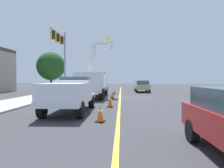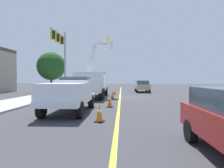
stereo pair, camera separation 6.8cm
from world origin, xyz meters
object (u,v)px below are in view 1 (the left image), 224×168
at_px(traffic_cone_leading, 100,113).
at_px(traffic_cone_mid_rear, 113,95).
at_px(traffic_cone_mid_front, 110,101).
at_px(traffic_cone_trailing, 114,91).
at_px(passing_minivan, 142,85).
at_px(utility_bucket_truck, 93,82).
at_px(service_pickup_truck, 70,93).
at_px(traffic_signal_mast, 61,49).

height_order(traffic_cone_leading, traffic_cone_mid_rear, traffic_cone_leading).
relative_size(traffic_cone_mid_front, traffic_cone_trailing, 1.17).
bearing_deg(traffic_cone_leading, passing_minivan, -1.54).
bearing_deg(traffic_cone_trailing, traffic_cone_mid_rear, -170.70).
distance_m(utility_bucket_truck, service_pickup_truck, 9.48).
height_order(utility_bucket_truck, traffic_signal_mast, traffic_signal_mast).
height_order(passing_minivan, traffic_cone_mid_front, passing_minivan).
distance_m(traffic_cone_mid_front, traffic_cone_mid_rear, 5.75).
bearing_deg(traffic_cone_mid_rear, traffic_signal_mast, 61.97).
distance_m(service_pickup_truck, traffic_signal_mast, 14.28).
bearing_deg(passing_minivan, traffic_signal_mast, 126.87).
distance_m(utility_bucket_truck, passing_minivan, 10.61).
bearing_deg(traffic_cone_leading, utility_bucket_truck, 18.49).
bearing_deg(traffic_cone_leading, traffic_cone_mid_front, 6.98).
bearing_deg(traffic_signal_mast, utility_bucket_truck, -118.35).
relative_size(traffic_cone_leading, traffic_cone_mid_rear, 1.10).
xyz_separation_m(traffic_cone_leading, traffic_cone_trailing, (15.93, 2.49, -0.02)).
height_order(traffic_cone_mid_front, traffic_cone_mid_rear, traffic_cone_mid_front).
bearing_deg(passing_minivan, traffic_cone_mid_front, 176.03).
xyz_separation_m(utility_bucket_truck, service_pickup_truck, (-9.35, -1.48, -0.48)).
relative_size(traffic_cone_mid_front, traffic_signal_mast, 0.11).
distance_m(traffic_cone_trailing, traffic_signal_mast, 8.31).
height_order(passing_minivan, traffic_cone_mid_rear, passing_minivan).
xyz_separation_m(service_pickup_truck, passing_minivan, (18.98, -2.94, -0.15)).
xyz_separation_m(passing_minivan, traffic_cone_mid_front, (-16.46, 1.14, -0.55)).
relative_size(traffic_cone_leading, traffic_cone_mid_front, 0.91).
distance_m(passing_minivan, traffic_cone_trailing, 6.08).
relative_size(passing_minivan, traffic_cone_trailing, 6.82).
bearing_deg(passing_minivan, traffic_cone_leading, 178.46).
xyz_separation_m(traffic_cone_leading, traffic_signal_mast, (14.17, 8.75, 5.16)).
distance_m(utility_bucket_truck, traffic_cone_mid_front, 7.68).
distance_m(passing_minivan, traffic_cone_mid_rear, 11.03).
relative_size(service_pickup_truck, traffic_cone_mid_front, 6.78).
distance_m(traffic_cone_leading, traffic_cone_trailing, 16.13).
relative_size(service_pickup_truck, traffic_cone_trailing, 7.93).
bearing_deg(traffic_cone_leading, traffic_cone_trailing, 8.89).
height_order(utility_bucket_truck, traffic_cone_leading, utility_bucket_truck).
bearing_deg(traffic_cone_mid_front, traffic_signal_mast, 40.77).
distance_m(traffic_cone_mid_rear, traffic_signal_mast, 9.64).
relative_size(traffic_cone_mid_rear, traffic_signal_mast, 0.09).
distance_m(service_pickup_truck, traffic_cone_mid_front, 3.17).
relative_size(passing_minivan, traffic_signal_mast, 0.64).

